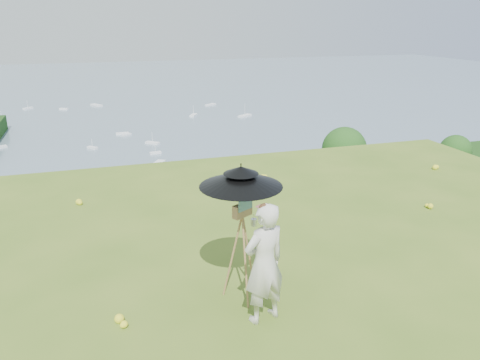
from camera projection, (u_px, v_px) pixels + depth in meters
name	position (u px, v px, depth m)	size (l,w,h in m)	color
ground	(354.00, 265.00, 7.87)	(14.00, 14.00, 0.00)	#4F6F1F
forest_slope	(159.00, 352.00, 48.90)	(140.00, 56.00, 22.00)	#193D10
shoreline_tier	(131.00, 245.00, 87.27)	(170.00, 28.00, 8.00)	slate
bay_water	(102.00, 99.00, 235.51)	(700.00, 700.00, 0.00)	slate
slope_trees	(150.00, 230.00, 44.34)	(110.00, 50.00, 6.00)	#1B4514
harbor_town	(128.00, 213.00, 85.15)	(110.00, 22.00, 5.00)	silver
moored_boats	(71.00, 135.00, 160.58)	(140.00, 140.00, 0.70)	white
wildflowers	(346.00, 256.00, 8.07)	(10.00, 10.50, 0.12)	yellow
painter	(264.00, 263.00, 6.19)	(0.63, 0.41, 1.72)	beige
field_easel	(242.00, 248.00, 6.72)	(0.62, 0.62, 1.63)	olive
sun_umbrella	(241.00, 189.00, 6.45)	(1.16, 1.16, 0.74)	black
painter_cap	(265.00, 207.00, 5.93)	(0.18, 0.22, 0.10)	#C16B6A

